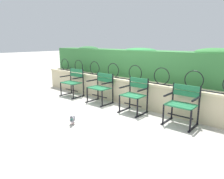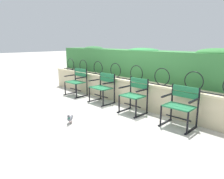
% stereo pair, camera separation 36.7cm
% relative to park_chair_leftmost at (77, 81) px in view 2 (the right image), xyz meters
% --- Properties ---
extents(ground_plane, '(60.00, 60.00, 0.00)m').
position_rel_park_chair_leftmost_xyz_m(ground_plane, '(1.93, -0.43, -0.47)').
color(ground_plane, '#BCB7AD').
extents(stone_wall, '(7.28, 0.41, 0.70)m').
position_rel_park_chair_leftmost_xyz_m(stone_wall, '(1.93, 0.49, -0.12)').
color(stone_wall, beige).
rests_on(stone_wall, ground).
extents(iron_arch_fence, '(6.74, 0.02, 0.42)m').
position_rel_park_chair_leftmost_xyz_m(iron_arch_fence, '(1.76, 0.41, 0.41)').
color(iron_arch_fence, black).
rests_on(iron_arch_fence, stone_wall).
extents(hedge_row, '(7.13, 0.69, 0.88)m').
position_rel_park_chair_leftmost_xyz_m(hedge_row, '(1.94, 1.01, 0.64)').
color(hedge_row, '#387A3D').
rests_on(hedge_row, stone_wall).
extents(park_chair_leftmost, '(0.66, 0.56, 0.88)m').
position_rel_park_chair_leftmost_xyz_m(park_chair_leftmost, '(0.00, 0.00, 0.00)').
color(park_chair_leftmost, '#237547').
rests_on(park_chair_leftmost, ground).
extents(park_chair_centre_left, '(0.64, 0.52, 0.84)m').
position_rel_park_chair_leftmost_xyz_m(park_chair_centre_left, '(1.21, 0.05, -0.01)').
color(park_chair_centre_left, '#237547').
rests_on(park_chair_centre_left, ground).
extents(park_chair_centre_right, '(0.58, 0.53, 0.86)m').
position_rel_park_chair_leftmost_xyz_m(park_chair_centre_right, '(2.41, 0.01, -0.01)').
color(park_chair_centre_right, '#237547').
rests_on(park_chair_centre_right, ground).
extents(park_chair_rightmost, '(0.63, 0.54, 0.84)m').
position_rel_park_chair_leftmost_xyz_m(park_chair_rightmost, '(3.62, 0.04, -0.01)').
color(park_chair_rightmost, '#237547').
rests_on(park_chair_rightmost, ground).
extents(pigeon_near_chairs, '(0.22, 0.25, 0.22)m').
position_rel_park_chair_leftmost_xyz_m(pigeon_near_chairs, '(1.90, -1.52, -0.36)').
color(pigeon_near_chairs, slate).
rests_on(pigeon_near_chairs, ground).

